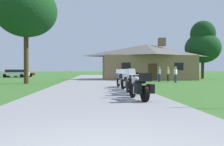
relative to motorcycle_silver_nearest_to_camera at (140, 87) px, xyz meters
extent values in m
plane|color=#386628|center=(-1.89, 13.68, -0.61)|extent=(500.00, 500.00, 0.00)
cube|color=gray|center=(-1.89, 11.68, -0.58)|extent=(6.40, 80.00, 0.06)
cylinder|color=black|center=(-0.17, 0.95, -0.23)|extent=(0.22, 0.65, 0.64)
cylinder|color=black|center=(0.08, -0.47, -0.23)|extent=(0.26, 0.66, 0.64)
cube|color=silver|center=(-0.04, 0.22, -0.17)|extent=(0.35, 0.60, 0.30)
ellipsoid|color=#B2B5BC|center=(-0.09, 0.48, 0.28)|extent=(0.39, 0.56, 0.26)
cube|color=black|center=(-0.01, 0.02, 0.19)|extent=(0.37, 0.56, 0.10)
cylinder|color=silver|center=(-0.16, 0.91, 0.47)|extent=(0.66, 0.15, 0.03)
cylinder|color=silver|center=(-0.17, 0.95, 0.13)|extent=(0.10, 0.24, 0.73)
cube|color=#B2BCC6|center=(-0.18, 1.01, 0.61)|extent=(0.33, 0.16, 0.27)
sphere|color=silver|center=(-0.16, 0.91, 0.33)|extent=(0.11, 0.11, 0.11)
cube|color=black|center=(0.09, -0.52, 0.41)|extent=(0.46, 0.42, 0.32)
cube|color=red|center=(0.12, -0.69, 0.00)|extent=(0.14, 0.05, 0.06)
cylinder|color=silver|center=(0.16, -0.13, -0.33)|extent=(0.17, 0.55, 0.07)
cube|color=black|center=(-0.18, -0.47, -0.05)|extent=(0.27, 0.43, 0.36)
cube|color=black|center=(0.33, -0.38, -0.05)|extent=(0.27, 0.43, 0.36)
cylinder|color=black|center=(-0.01, 3.38, -0.23)|extent=(0.14, 0.64, 0.64)
cylinder|color=black|center=(0.05, 1.94, -0.23)|extent=(0.18, 0.65, 0.64)
cube|color=silver|center=(0.02, 2.64, -0.17)|extent=(0.29, 0.57, 0.30)
ellipsoid|color=#B2B5BC|center=(0.01, 2.90, 0.28)|extent=(0.32, 0.53, 0.26)
cube|color=black|center=(0.03, 2.44, 0.19)|extent=(0.30, 0.53, 0.10)
cylinder|color=silver|center=(-0.01, 3.34, 0.47)|extent=(0.66, 0.06, 0.03)
cylinder|color=silver|center=(-0.01, 3.38, 0.13)|extent=(0.07, 0.24, 0.73)
cube|color=#B2BCC6|center=(-0.02, 3.44, 0.61)|extent=(0.32, 0.12, 0.27)
sphere|color=silver|center=(-0.01, 3.34, 0.33)|extent=(0.11, 0.11, 0.11)
cube|color=black|center=(0.06, 1.89, 0.41)|extent=(0.42, 0.38, 0.32)
cube|color=red|center=(0.07, 1.72, 0.00)|extent=(0.14, 0.04, 0.06)
cylinder|color=silver|center=(0.18, 2.27, -0.33)|extent=(0.10, 0.55, 0.07)
cube|color=black|center=(-0.21, 1.98, -0.05)|extent=(0.22, 0.41, 0.36)
cube|color=black|center=(0.31, 2.00, -0.05)|extent=(0.22, 0.41, 0.36)
cylinder|color=black|center=(0.01, 5.73, -0.23)|extent=(0.23, 0.65, 0.64)
cylinder|color=black|center=(0.29, 4.32, -0.23)|extent=(0.28, 0.66, 0.64)
cube|color=silver|center=(0.15, 5.01, -0.17)|extent=(0.36, 0.60, 0.30)
ellipsoid|color=silver|center=(0.10, 5.26, 0.28)|extent=(0.40, 0.57, 0.26)
cube|color=black|center=(0.19, 4.81, 0.19)|extent=(0.38, 0.56, 0.10)
cylinder|color=silver|center=(0.01, 5.69, 0.47)|extent=(0.65, 0.16, 0.03)
cylinder|color=silver|center=(0.01, 5.73, 0.13)|extent=(0.11, 0.24, 0.73)
cube|color=#B2BCC6|center=(-0.01, 5.79, 0.61)|extent=(0.34, 0.17, 0.27)
sphere|color=silver|center=(0.01, 5.69, 0.33)|extent=(0.11, 0.11, 0.11)
cube|color=black|center=(0.30, 4.27, 0.41)|extent=(0.46, 0.43, 0.32)
cube|color=red|center=(0.33, 4.10, 0.00)|extent=(0.14, 0.06, 0.06)
cylinder|color=silver|center=(0.36, 4.66, -0.33)|extent=(0.18, 0.55, 0.07)
cylinder|color=black|center=(-0.04, 8.16, -0.23)|extent=(0.21, 0.65, 0.64)
cylinder|color=black|center=(0.18, 6.74, -0.23)|extent=(0.25, 0.66, 0.64)
cube|color=silver|center=(0.07, 7.43, -0.17)|extent=(0.34, 0.59, 0.30)
ellipsoid|color=#1E3899|center=(0.03, 7.68, 0.28)|extent=(0.38, 0.56, 0.26)
cube|color=black|center=(0.10, 7.23, 0.19)|extent=(0.36, 0.56, 0.10)
cylinder|color=silver|center=(-0.04, 8.12, 0.47)|extent=(0.66, 0.14, 0.03)
cylinder|color=silver|center=(-0.04, 8.16, 0.13)|extent=(0.10, 0.24, 0.73)
cube|color=#B2BCC6|center=(-0.05, 8.22, 0.61)|extent=(0.33, 0.16, 0.27)
sphere|color=silver|center=(-0.04, 8.12, 0.33)|extent=(0.11, 0.11, 0.11)
cube|color=black|center=(0.19, 6.69, 0.41)|extent=(0.45, 0.42, 0.32)
cube|color=red|center=(0.22, 6.52, 0.00)|extent=(0.14, 0.05, 0.06)
cylinder|color=silver|center=(0.27, 7.07, -0.33)|extent=(0.16, 0.55, 0.07)
cube|color=#896B4C|center=(5.38, 22.77, 0.99)|extent=(11.84, 6.81, 3.19)
pyramid|color=#5B5651|center=(5.38, 22.77, 3.40)|extent=(12.55, 7.22, 1.64)
cube|color=brown|center=(7.51, 22.77, 4.56)|extent=(0.90, 0.90, 1.10)
cube|color=#472D19|center=(5.38, 19.33, 0.44)|extent=(1.10, 0.08, 2.10)
cube|color=black|center=(2.07, 19.33, 1.14)|extent=(1.10, 0.06, 0.90)
cube|color=black|center=(8.70, 19.33, 1.14)|extent=(1.10, 0.06, 0.90)
cylinder|color=black|center=(6.67, 17.27, -0.18)|extent=(0.14, 0.14, 0.86)
cylinder|color=black|center=(6.57, 17.12, -0.18)|extent=(0.14, 0.14, 0.86)
cube|color=tan|center=(6.62, 17.19, 0.53)|extent=(0.38, 0.42, 0.56)
cylinder|color=tan|center=(6.75, 17.39, 0.51)|extent=(0.09, 0.09, 0.58)
cylinder|color=tan|center=(6.50, 17.00, 0.51)|extent=(0.09, 0.09, 0.58)
sphere|color=tan|center=(6.62, 17.19, 0.95)|extent=(0.21, 0.21, 0.21)
cylinder|color=navy|center=(5.53, 16.77, -0.18)|extent=(0.14, 0.14, 0.86)
cylinder|color=navy|center=(5.39, 16.66, -0.18)|extent=(0.14, 0.14, 0.86)
cube|color=gray|center=(5.46, 16.71, 0.53)|extent=(0.42, 0.39, 0.56)
cylinder|color=gray|center=(5.64, 16.85, 0.51)|extent=(0.09, 0.09, 0.58)
cylinder|color=gray|center=(5.27, 16.58, 0.51)|extent=(0.09, 0.09, 0.58)
sphere|color=tan|center=(5.46, 16.71, 0.95)|extent=(0.21, 0.21, 0.21)
cylinder|color=navy|center=(6.61, 14.53, -0.18)|extent=(0.14, 0.14, 0.86)
cylinder|color=navy|center=(6.49, 14.40, -0.18)|extent=(0.14, 0.14, 0.86)
cube|color=silver|center=(6.55, 14.47, 0.53)|extent=(0.40, 0.42, 0.56)
cylinder|color=silver|center=(6.70, 14.64, 0.51)|extent=(0.09, 0.09, 0.58)
cylinder|color=silver|center=(6.40, 14.29, 0.51)|extent=(0.09, 0.09, 0.58)
sphere|color=tan|center=(6.55, 14.47, 0.95)|extent=(0.21, 0.21, 0.21)
cylinder|color=#422D19|center=(14.58, 25.38, 0.98)|extent=(0.44, 0.44, 3.18)
ellipsoid|color=#143D19|center=(14.58, 25.38, 4.03)|extent=(5.29, 5.29, 4.49)
ellipsoid|color=#123716|center=(14.58, 25.38, 6.15)|extent=(3.70, 3.70, 3.97)
cylinder|color=#422D19|center=(-8.32, 13.87, 2.07)|extent=(0.44, 0.44, 5.35)
ellipsoid|color=#143D19|center=(-8.32, 13.87, 6.36)|extent=(5.89, 5.89, 5.01)
cube|color=silver|center=(-15.66, 33.64, 0.01)|extent=(4.60, 1.85, 0.60)
cube|color=black|center=(-15.46, 33.64, 0.55)|extent=(3.22, 1.62, 0.48)
cylinder|color=black|center=(-17.09, 32.80, -0.29)|extent=(0.64, 0.22, 0.64)
cylinder|color=black|center=(-17.09, 34.49, -0.29)|extent=(0.64, 0.22, 0.64)
cylinder|color=black|center=(-14.24, 32.79, -0.29)|extent=(0.64, 0.22, 0.64)
cylinder|color=black|center=(-14.23, 34.49, -0.29)|extent=(0.64, 0.22, 0.64)
cube|color=maroon|center=(-15.21, 37.10, -0.06)|extent=(4.53, 2.85, 0.46)
cube|color=black|center=(-15.30, 37.08, 0.38)|extent=(2.24, 2.05, 0.42)
cylinder|color=black|center=(-16.25, 35.95, -0.29)|extent=(0.67, 0.38, 0.64)
cylinder|color=black|center=(-16.68, 37.59, -0.29)|extent=(0.67, 0.38, 0.64)
cylinder|color=black|center=(-13.73, 36.62, -0.29)|extent=(0.67, 0.38, 0.64)
cylinder|color=black|center=(-14.16, 38.25, -0.29)|extent=(0.67, 0.38, 0.64)
camera|label=1|loc=(-1.91, -9.63, 0.68)|focal=38.43mm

